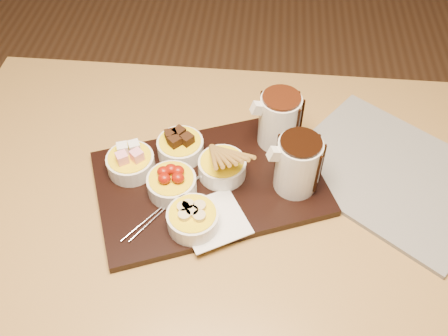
# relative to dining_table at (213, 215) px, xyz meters

# --- Properties ---
(ground) EXTENTS (5.00, 5.00, 0.00)m
(ground) POSITION_rel_dining_table_xyz_m (0.00, 0.00, -0.65)
(ground) COLOR #55341D
(ground) RESTS_ON ground
(dining_table) EXTENTS (1.20, 0.80, 0.75)m
(dining_table) POSITION_rel_dining_table_xyz_m (0.00, 0.00, 0.00)
(dining_table) COLOR #A27B3C
(dining_table) RESTS_ON ground
(serving_board) EXTENTS (0.54, 0.45, 0.02)m
(serving_board) POSITION_rel_dining_table_xyz_m (-0.01, 0.01, 0.11)
(serving_board) COLOR black
(serving_board) RESTS_ON dining_table
(napkin) EXTENTS (0.16, 0.16, 0.00)m
(napkin) POSITION_rel_dining_table_xyz_m (0.01, -0.10, 0.12)
(napkin) COLOR white
(napkin) RESTS_ON serving_board
(bowl_marshmallows) EXTENTS (0.10, 0.10, 0.04)m
(bowl_marshmallows) POSITION_rel_dining_table_xyz_m (-0.17, 0.02, 0.14)
(bowl_marshmallows) COLOR silver
(bowl_marshmallows) RESTS_ON serving_board
(bowl_cake) EXTENTS (0.10, 0.10, 0.04)m
(bowl_cake) POSITION_rel_dining_table_xyz_m (-0.08, 0.07, 0.14)
(bowl_cake) COLOR silver
(bowl_cake) RESTS_ON serving_board
(bowl_strawberries) EXTENTS (0.10, 0.10, 0.04)m
(bowl_strawberries) POSITION_rel_dining_table_xyz_m (-0.08, -0.03, 0.14)
(bowl_strawberries) COLOR silver
(bowl_strawberries) RESTS_ON serving_board
(bowl_biscotti) EXTENTS (0.10, 0.10, 0.04)m
(bowl_biscotti) POSITION_rel_dining_table_xyz_m (0.02, 0.03, 0.14)
(bowl_biscotti) COLOR silver
(bowl_biscotti) RESTS_ON serving_board
(bowl_bananas) EXTENTS (0.10, 0.10, 0.04)m
(bowl_bananas) POSITION_rel_dining_table_xyz_m (-0.02, -0.11, 0.14)
(bowl_bananas) COLOR silver
(bowl_bananas) RESTS_ON serving_board
(pitcher_dark_chocolate) EXTENTS (0.11, 0.11, 0.12)m
(pitcher_dark_chocolate) POSITION_rel_dining_table_xyz_m (0.17, 0.01, 0.18)
(pitcher_dark_chocolate) COLOR silver
(pitcher_dark_chocolate) RESTS_ON serving_board
(pitcher_milk_chocolate) EXTENTS (0.11, 0.11, 0.12)m
(pitcher_milk_chocolate) POSITION_rel_dining_table_xyz_m (0.13, 0.13, 0.18)
(pitcher_milk_chocolate) COLOR silver
(pitcher_milk_chocolate) RESTS_ON serving_board
(fondue_skewers) EXTENTS (0.23, 0.18, 0.01)m
(fondue_skewers) POSITION_rel_dining_table_xyz_m (-0.08, -0.06, 0.12)
(fondue_skewers) COLOR silver
(fondue_skewers) RESTS_ON serving_board
(newspaper) EXTENTS (0.51, 0.49, 0.01)m
(newspaper) POSITION_rel_dining_table_xyz_m (0.38, 0.07, 0.10)
(newspaper) COLOR beige
(newspaper) RESTS_ON dining_table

